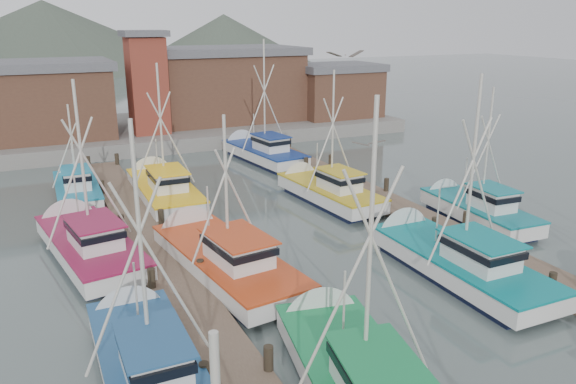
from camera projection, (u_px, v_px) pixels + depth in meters
name	position (u px, v px, depth m)	size (l,w,h in m)	color
ground	(393.00, 310.00, 21.27)	(260.00, 260.00, 0.00)	#44524F
dock_left	(184.00, 297.00, 21.85)	(2.30, 46.00, 1.50)	#4F3C30
dock_right	(462.00, 239.00, 27.57)	(2.30, 46.00, 1.50)	#4F3C30
quay	(163.00, 130.00, 53.08)	(44.00, 16.00, 1.20)	gray
shed_left	(32.00, 100.00, 45.77)	(12.72, 8.48, 6.20)	brown
shed_center	(222.00, 83.00, 54.34)	(14.84, 9.54, 6.90)	brown
shed_right	(336.00, 90.00, 56.48)	(8.48, 6.36, 5.20)	brown
lookout_tower	(147.00, 82.00, 47.36)	(3.60, 3.60, 8.50)	maroon
distant_hills	(13.00, 71.00, 122.04)	(175.00, 140.00, 42.00)	#475244
boat_4	(354.00, 375.00, 16.27)	(4.51, 9.63, 9.64)	black
boat_5	(451.00, 259.00, 24.17)	(3.84, 9.68, 9.47)	black
boat_6	(146.00, 360.00, 16.97)	(3.62, 8.65, 8.84)	black
boat_8	(221.00, 257.00, 24.35)	(4.31, 10.28, 7.91)	black
boat_9	(325.00, 190.00, 33.92)	(3.44, 8.79, 8.59)	black
boat_10	(87.00, 243.00, 25.91)	(4.31, 9.76, 9.03)	black
boat_11	(473.00, 209.00, 30.60)	(3.20, 8.02, 7.93)	black
boat_12	(162.00, 188.00, 34.34)	(3.70, 9.60, 9.09)	black
boat_13	(260.00, 152.00, 43.87)	(3.99, 9.58, 10.04)	black
boat_14	(77.00, 189.00, 34.23)	(2.73, 7.86, 6.49)	black
gull_near	(345.00, 55.00, 17.40)	(1.51, 0.66, 0.24)	gray
gull_far	(369.00, 144.00, 23.67)	(1.52, 0.66, 0.24)	gray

